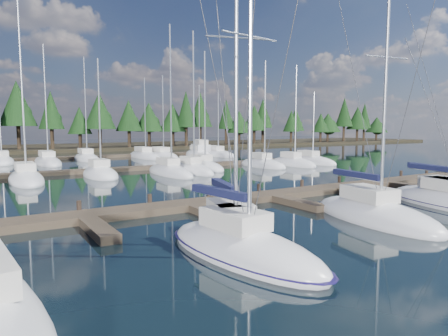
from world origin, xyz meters
TOP-DOWN VIEW (x-y plane):
  - ground at (0.00, 30.00)m, footprint 260.00×260.00m
  - far_shore at (0.00, 90.00)m, footprint 220.00×30.00m
  - main_dock at (0.00, 17.36)m, footprint 44.00×6.13m
  - back_docks at (0.00, 49.58)m, footprint 50.00×21.80m
  - front_sailboat_1 at (-8.24, 9.08)m, footprint 3.92×8.65m
  - front_sailboat_2 at (-7.63, 10.63)m, footprint 4.58×7.90m
  - front_sailboat_3 at (0.81, 10.18)m, footprint 4.21×8.75m
  - back_sailboat_rows at (0.23, 45.45)m, footprint 43.48×32.68m
  - motor_yacht_right at (15.90, 56.76)m, footprint 4.86×9.23m
  - tree_line at (-0.20, 80.24)m, footprint 187.60×11.64m

SIDE VIEW (x-z plane):
  - ground at x=0.00m, z-range 0.00..0.00m
  - back_docks at x=0.00m, z-range 0.00..0.40m
  - main_dock at x=0.00m, z-range -0.25..0.65m
  - back_sailboat_rows at x=0.23m, z-range -7.85..8.38m
  - front_sailboat_1 at x=-8.24m, z-range -6.95..7.53m
  - front_sailboat_3 at x=0.81m, z-range -7.16..7.75m
  - far_shore at x=0.00m, z-range 0.00..0.60m
  - front_sailboat_2 at x=-7.63m, z-range -7.20..7.81m
  - motor_yacht_right at x=15.90m, z-range -1.71..2.68m
  - tree_line at x=-0.20m, z-range 0.14..14.68m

